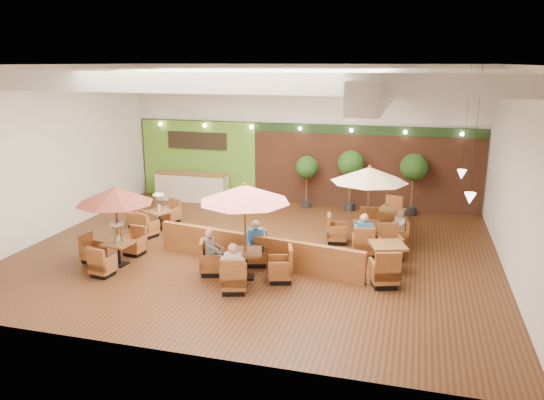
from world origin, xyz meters
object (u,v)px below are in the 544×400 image
(service_counter, at_px, (192,187))
(table_0, at_px, (114,208))
(table_3, at_px, (154,217))
(topiary_1, at_px, (351,166))
(diner_0, at_px, (233,263))
(diner_4, at_px, (398,225))
(diner_1, at_px, (256,239))
(table_4, at_px, (387,258))
(table_2, at_px, (369,191))
(table_1, at_px, (245,214))
(topiary_2, at_px, (414,169))
(topiary_0, at_px, (307,169))
(table_5, at_px, (390,221))
(diner_2, at_px, (212,247))
(booth_divider, at_px, (256,250))
(diner_3, at_px, (364,231))

(service_counter, bearing_deg, table_0, -82.93)
(table_3, height_order, topiary_1, topiary_1)
(diner_0, xyz_separation_m, diner_4, (3.78, 4.37, -0.03))
(diner_1, bearing_deg, table_0, -10.88)
(table_4, distance_m, diner_0, 4.32)
(table_2, xyz_separation_m, table_4, (0.74, -1.99, -1.36))
(topiary_1, height_order, diner_4, topiary_1)
(service_counter, height_order, diner_4, diner_4)
(table_4, bearing_deg, table_1, -176.67)
(topiary_2, bearing_deg, table_3, -154.09)
(table_0, height_order, diner_1, table_0)
(table_2, distance_m, topiary_0, 4.80)
(table_4, height_order, diner_1, diner_1)
(table_5, bearing_deg, topiary_2, 88.25)
(diner_2, distance_m, diner_4, 5.83)
(booth_divider, xyz_separation_m, table_3, (-4.37, 2.28, 0.00))
(booth_divider, bearing_deg, diner_2, -124.87)
(table_2, bearing_deg, topiary_2, 62.52)
(booth_divider, bearing_deg, table_2, 51.39)
(table_1, bearing_deg, diner_3, 24.51)
(table_5, bearing_deg, table_1, -108.86)
(table_5, distance_m, topiary_2, 2.68)
(diner_1, xyz_separation_m, diner_3, (2.84, 1.53, 0.01))
(booth_divider, distance_m, diner_4, 4.52)
(service_counter, distance_m, diner_2, 8.07)
(table_5, xyz_separation_m, diner_4, (0.32, -1.73, 0.39))
(booth_divider, bearing_deg, table_0, -154.64)
(table_3, relative_size, diner_4, 3.12)
(table_4, relative_size, table_5, 1.08)
(topiary_0, xyz_separation_m, diner_2, (-1.06, -7.35, -0.77))
(table_1, relative_size, table_2, 1.04)
(table_2, distance_m, diner_2, 5.20)
(table_2, relative_size, diner_1, 3.05)
(service_counter, distance_m, table_1, 8.63)
(table_0, xyz_separation_m, diner_4, (7.56, 3.48, -0.91))
(service_counter, height_order, table_4, service_counter)
(table_2, distance_m, diner_1, 3.89)
(table_0, relative_size, table_1, 0.87)
(table_5, bearing_deg, diner_1, -114.45)
(service_counter, height_order, table_5, service_counter)
(topiary_2, xyz_separation_m, diner_2, (-5.08, -7.35, -0.98))
(service_counter, relative_size, table_0, 1.30)
(table_1, height_order, table_3, table_1)
(table_5, height_order, diner_2, diner_2)
(table_3, distance_m, topiary_2, 9.52)
(diner_1, height_order, diner_4, diner_1)
(diner_1, distance_m, diner_3, 3.23)
(table_3, bearing_deg, diner_0, -22.67)
(diner_1, xyz_separation_m, diner_2, (-0.95, -0.95, -0.02))
(table_3, bearing_deg, diner_3, 15.20)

